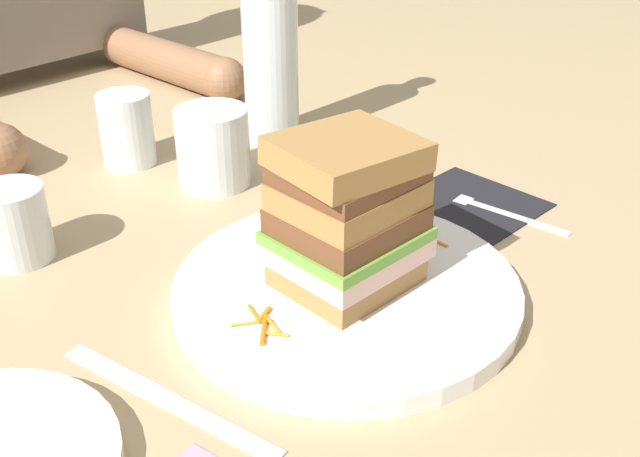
% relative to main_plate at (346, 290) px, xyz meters
% --- Properties ---
extents(ground_plane, '(3.00, 3.00, 0.00)m').
position_rel_main_plate_xyz_m(ground_plane, '(0.01, 0.02, -0.01)').
color(ground_plane, tan).
extents(main_plate, '(0.29, 0.29, 0.02)m').
position_rel_main_plate_xyz_m(main_plate, '(0.00, 0.00, 0.00)').
color(main_plate, white).
rests_on(main_plate, ground_plane).
extents(sandwich, '(0.12, 0.11, 0.13)m').
position_rel_main_plate_xyz_m(sandwich, '(-0.00, -0.00, 0.07)').
color(sandwich, '#A87A42').
rests_on(sandwich, main_plate).
extents(carrot_shred_0, '(0.01, 0.02, 0.00)m').
position_rel_main_plate_xyz_m(carrot_shred_0, '(-0.09, -0.01, 0.01)').
color(carrot_shred_0, orange).
rests_on(carrot_shred_0, main_plate).
extents(carrot_shred_1, '(0.03, 0.02, 0.00)m').
position_rel_main_plate_xyz_m(carrot_shred_1, '(-0.10, 0.00, 0.01)').
color(carrot_shred_1, orange).
rests_on(carrot_shred_1, main_plate).
extents(carrot_shred_2, '(0.03, 0.02, 0.00)m').
position_rel_main_plate_xyz_m(carrot_shred_2, '(-0.09, 0.01, 0.01)').
color(carrot_shred_2, orange).
rests_on(carrot_shred_2, main_plate).
extents(carrot_shred_3, '(0.01, 0.03, 0.00)m').
position_rel_main_plate_xyz_m(carrot_shred_3, '(-0.09, 0.00, 0.01)').
color(carrot_shred_3, orange).
rests_on(carrot_shred_3, main_plate).
extents(carrot_shred_4, '(0.01, 0.02, 0.00)m').
position_rel_main_plate_xyz_m(carrot_shred_4, '(-0.09, 0.02, 0.01)').
color(carrot_shred_4, orange).
rests_on(carrot_shred_4, main_plate).
extents(carrot_shred_5, '(0.02, 0.01, 0.00)m').
position_rel_main_plate_xyz_m(carrot_shred_5, '(-0.08, 0.01, 0.01)').
color(carrot_shred_5, orange).
rests_on(carrot_shred_5, main_plate).
extents(carrot_shred_6, '(0.00, 0.02, 0.00)m').
position_rel_main_plate_xyz_m(carrot_shred_6, '(0.07, -0.02, 0.01)').
color(carrot_shred_6, orange).
rests_on(carrot_shred_6, main_plate).
extents(carrot_shred_7, '(0.02, 0.02, 0.00)m').
position_rel_main_plate_xyz_m(carrot_shred_7, '(0.08, 0.00, 0.01)').
color(carrot_shred_7, orange).
rests_on(carrot_shred_7, main_plate).
extents(carrot_shred_8, '(0.00, 0.03, 0.00)m').
position_rel_main_plate_xyz_m(carrot_shred_8, '(0.09, -0.00, 0.01)').
color(carrot_shred_8, orange).
rests_on(carrot_shred_8, main_plate).
extents(carrot_shred_9, '(0.01, 0.03, 0.00)m').
position_rel_main_plate_xyz_m(carrot_shred_9, '(0.10, 0.01, 0.01)').
color(carrot_shred_9, orange).
rests_on(carrot_shred_9, main_plate).
extents(carrot_shred_10, '(0.01, 0.02, 0.00)m').
position_rel_main_plate_xyz_m(carrot_shred_10, '(0.09, -0.01, 0.01)').
color(carrot_shred_10, orange).
rests_on(carrot_shred_10, main_plate).
extents(carrot_shred_11, '(0.00, 0.03, 0.00)m').
position_rel_main_plate_xyz_m(carrot_shred_11, '(0.10, -0.02, 0.01)').
color(carrot_shred_11, orange).
rests_on(carrot_shred_11, main_plate).
extents(carrot_shred_12, '(0.03, 0.01, 0.00)m').
position_rel_main_plate_xyz_m(carrot_shred_12, '(0.07, 0.01, 0.01)').
color(carrot_shred_12, orange).
rests_on(carrot_shred_12, main_plate).
extents(carrot_shred_13, '(0.02, 0.01, 0.00)m').
position_rel_main_plate_xyz_m(carrot_shred_13, '(0.10, 0.00, 0.01)').
color(carrot_shred_13, orange).
rests_on(carrot_shred_13, main_plate).
extents(napkin_dark, '(0.13, 0.14, 0.00)m').
position_rel_main_plate_xyz_m(napkin_dark, '(0.22, 0.02, -0.01)').
color(napkin_dark, black).
rests_on(napkin_dark, ground_plane).
extents(fork, '(0.03, 0.17, 0.00)m').
position_rel_main_plate_xyz_m(fork, '(0.22, -0.01, -0.00)').
color(fork, silver).
rests_on(fork, napkin_dark).
extents(knife, '(0.04, 0.20, 0.00)m').
position_rel_main_plate_xyz_m(knife, '(-0.18, 0.01, -0.01)').
color(knife, silver).
rests_on(knife, ground_plane).
extents(juice_glass, '(0.08, 0.08, 0.09)m').
position_rel_main_plate_xyz_m(juice_glass, '(0.07, 0.25, 0.03)').
color(juice_glass, white).
rests_on(juice_glass, ground_plane).
extents(water_bottle, '(0.07, 0.07, 0.30)m').
position_rel_main_plate_xyz_m(water_bottle, '(0.21, 0.30, 0.13)').
color(water_bottle, silver).
rests_on(water_bottle, ground_plane).
extents(empty_tumbler_0, '(0.06, 0.06, 0.07)m').
position_rel_main_plate_xyz_m(empty_tumbler_0, '(-0.15, 0.27, 0.03)').
color(empty_tumbler_0, silver).
rests_on(empty_tumbler_0, ground_plane).
extents(empty_tumbler_1, '(0.06, 0.06, 0.08)m').
position_rel_main_plate_xyz_m(empty_tumbler_1, '(0.04, 0.37, 0.03)').
color(empty_tumbler_1, silver).
rests_on(empty_tumbler_1, ground_plane).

